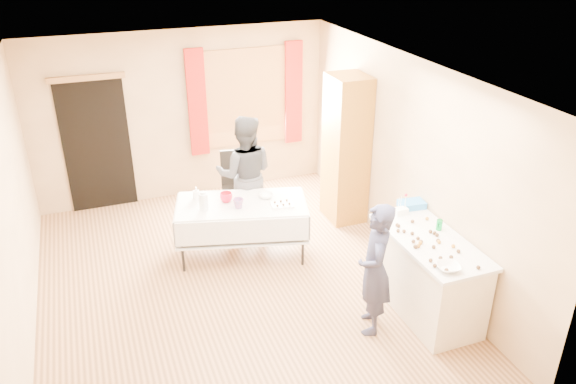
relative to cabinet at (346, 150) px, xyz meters
name	(u,v)px	position (x,y,z in m)	size (l,w,h in m)	color
floor	(235,286)	(-1.99, -1.14, -1.08)	(4.50, 5.50, 0.02)	#9E7047
ceiling	(224,73)	(-1.99, -1.14, 1.54)	(4.50, 5.50, 0.02)	white
wall_back	(183,116)	(-1.99, 1.62, 0.23)	(4.50, 0.02, 2.60)	tan
wall_front	(334,350)	(-1.99, -3.90, 0.23)	(4.50, 0.02, 2.60)	tan
wall_left	(9,224)	(-4.25, -1.14, 0.23)	(0.02, 5.50, 2.60)	tan
wall_right	(407,161)	(0.27, -1.14, 0.23)	(0.02, 5.50, 2.60)	tan
window_frame	(246,97)	(-0.99, 1.58, 0.43)	(1.32, 0.06, 1.52)	olive
window_pane	(246,97)	(-0.99, 1.57, 0.43)	(1.20, 0.02, 1.40)	white
curtain_left	(197,103)	(-1.77, 1.53, 0.43)	(0.28, 0.06, 1.65)	#A01812
curtain_right	(293,93)	(-0.21, 1.53, 0.43)	(0.28, 0.06, 1.65)	#A01812
doorway	(97,146)	(-3.29, 1.59, -0.07)	(0.95, 0.04, 2.00)	black
door_lintel	(86,78)	(-3.29, 1.56, 0.95)	(1.05, 0.06, 0.08)	olive
cabinet	(346,150)	(0.00, 0.00, 0.00)	(0.50, 0.60, 2.14)	#925D1B
counter	(426,275)	(-0.10, -2.31, -0.61)	(0.70, 1.48, 0.91)	beige
party_table	(242,224)	(-1.69, -0.47, -0.62)	(1.83, 1.25, 0.75)	black
chair	(237,199)	(-1.48, 0.53, -0.77)	(0.49, 0.49, 1.01)	black
girl	(375,269)	(-0.81, -2.39, -0.33)	(0.54, 0.64, 1.48)	#1E2039
woman	(245,175)	(-1.44, 0.17, -0.23)	(0.98, 0.87, 1.68)	black
soda_can	(439,225)	(0.10, -2.16, -0.10)	(0.07, 0.07, 0.12)	#088530
mixing_bowl	(448,267)	(-0.27, -2.86, -0.13)	(0.28, 0.28, 0.06)	white
foam_block	(401,211)	(-0.11, -1.70, -0.12)	(0.15, 0.10, 0.08)	white
blue_basket	(412,204)	(0.10, -1.59, -0.12)	(0.30, 0.20, 0.08)	#297AC9
pitcher	(204,202)	(-2.17, -0.48, -0.21)	(0.11, 0.11, 0.22)	silver
cup_red	(226,197)	(-1.86, -0.36, -0.26)	(0.21, 0.21, 0.13)	red
cup_rainbow	(238,203)	(-1.76, -0.58, -0.26)	(0.14, 0.14, 0.12)	red
small_bowl	(266,196)	(-1.34, -0.44, -0.29)	(0.19, 0.19, 0.06)	white
pastry_tray	(282,205)	(-1.22, -0.71, -0.31)	(0.28, 0.20, 0.02)	white
bottle	(196,193)	(-2.19, -0.15, -0.23)	(0.08, 0.08, 0.17)	white
cake_balls	(427,242)	(-0.19, -2.37, -0.14)	(0.51, 1.08, 0.04)	#3F2314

